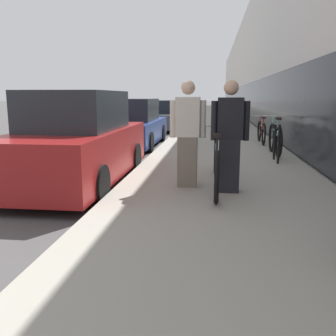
# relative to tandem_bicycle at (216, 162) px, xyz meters

# --- Properties ---
(sidewalk_slab) EXTENTS (3.57, 70.00, 0.15)m
(sidewalk_slab) POSITION_rel_tandem_bicycle_xyz_m (0.17, 18.79, -0.47)
(sidewalk_slab) COLOR gray
(sidewalk_slab) RESTS_ON ground
(storefront_facade) EXTENTS (10.01, 70.00, 7.33)m
(storefront_facade) POSITION_rel_tandem_bicycle_xyz_m (6.99, 26.79, 3.11)
(storefront_facade) COLOR silver
(storefront_facade) RESTS_ON ground
(tandem_bicycle) EXTENTS (0.52, 2.81, 0.92)m
(tandem_bicycle) POSITION_rel_tandem_bicycle_xyz_m (0.00, 0.00, 0.00)
(tandem_bicycle) COLOR black
(tandem_bicycle) RESTS_ON sidewalk_slab
(person_rider) EXTENTS (0.57, 0.22, 1.67)m
(person_rider) POSITION_rel_tandem_bicycle_xyz_m (0.19, -0.36, 0.45)
(person_rider) COLOR black
(person_rider) RESTS_ON sidewalk_slab
(person_bystander) EXTENTS (0.57, 0.22, 1.68)m
(person_bystander) POSITION_rel_tandem_bicycle_xyz_m (-0.46, -0.09, 0.45)
(person_bystander) COLOR #756B5B
(person_bystander) RESTS_ON sidewalk_slab
(bike_rack_hoop) EXTENTS (0.05, 0.60, 0.84)m
(bike_rack_hoop) POSITION_rel_tandem_bicycle_xyz_m (1.35, 2.47, 0.12)
(bike_rack_hoop) COLOR black
(bike_rack_hoop) RESTS_ON sidewalk_slab
(cruiser_bike_nearest) EXTENTS (0.52, 1.82, 0.95)m
(cruiser_bike_nearest) POSITION_rel_tandem_bicycle_xyz_m (1.48, 3.47, 0.01)
(cruiser_bike_nearest) COLOR black
(cruiser_bike_nearest) RESTS_ON sidewalk_slab
(cruiser_bike_middle) EXTENTS (0.52, 1.73, 0.83)m
(cruiser_bike_middle) POSITION_rel_tandem_bicycle_xyz_m (1.44, 5.85, -0.04)
(cruiser_bike_middle) COLOR black
(cruiser_bike_middle) RESTS_ON sidewalk_slab
(parked_sedan_curbside) EXTENTS (1.73, 4.26, 1.69)m
(parked_sedan_curbside) POSITION_rel_tandem_bicycle_xyz_m (-2.50, 0.54, 0.21)
(parked_sedan_curbside) COLOR maroon
(parked_sedan_curbside) RESTS_ON ground
(vintage_roadster_curbside) EXTENTS (1.91, 4.50, 1.51)m
(vintage_roadster_curbside) POSITION_rel_tandem_bicycle_xyz_m (-2.72, 5.86, 0.13)
(vintage_roadster_curbside) COLOR navy
(vintage_roadster_curbside) RESTS_ON ground
(parked_sedan_far) EXTENTS (1.74, 4.15, 1.40)m
(parked_sedan_far) POSITION_rel_tandem_bicycle_xyz_m (-2.50, 11.71, 0.09)
(parked_sedan_far) COLOR #4C5156
(parked_sedan_far) RESTS_ON ground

